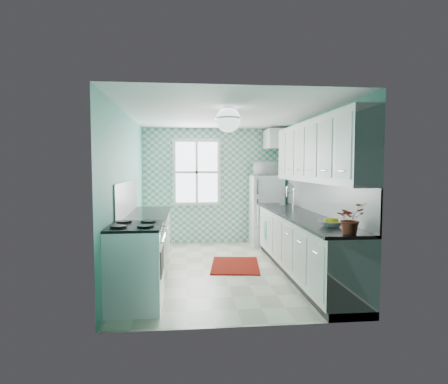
{
  "coord_description": "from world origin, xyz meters",
  "views": [
    {
      "loc": [
        -0.59,
        -5.97,
        1.69
      ],
      "look_at": [
        0.05,
        0.25,
        1.25
      ],
      "focal_mm": 30.0,
      "sensor_mm": 36.0,
      "label": 1
    }
  ],
  "objects": [
    {
      "name": "wall_right",
      "position": [
        1.51,
        0.0,
        1.25
      ],
      "size": [
        0.02,
        4.4,
        2.5
      ],
      "primitive_type": "cube",
      "color": "#55AD99",
      "rests_on": "floor"
    },
    {
      "name": "stove",
      "position": [
        -1.2,
        -1.49,
        0.51
      ],
      "size": [
        0.65,
        0.81,
        0.97
      ],
      "rotation": [
        0.0,
        0.0,
        0.02
      ],
      "color": "white",
      "rests_on": "floor"
    },
    {
      "name": "backsplash_right",
      "position": [
        1.49,
        -0.4,
        1.2
      ],
      "size": [
        0.02,
        3.6,
        0.51
      ],
      "primitive_type": "cube",
      "color": "white",
      "rests_on": "wall_right"
    },
    {
      "name": "upper_cabinets_right",
      "position": [
        1.33,
        -0.6,
        1.9
      ],
      "size": [
        0.33,
        3.2,
        0.9
      ],
      "primitive_type": "cube",
      "color": "white",
      "rests_on": "wall_right"
    },
    {
      "name": "fruit_bowl",
      "position": [
        1.2,
        -1.55,
        0.98
      ],
      "size": [
        0.31,
        0.31,
        0.07
      ],
      "primitive_type": "imported",
      "rotation": [
        0.0,
        0.0,
        0.11
      ],
      "color": "white",
      "rests_on": "countertop_right"
    },
    {
      "name": "wall_back",
      "position": [
        0.0,
        2.21,
        1.25
      ],
      "size": [
        3.0,
        0.02,
        2.5
      ],
      "primitive_type": "cube",
      "color": "#55AD99",
      "rests_on": "floor"
    },
    {
      "name": "base_cabinets_left",
      "position": [
        -1.2,
        -0.07,
        0.45
      ],
      "size": [
        0.6,
        2.15,
        0.9
      ],
      "primitive_type": "cube",
      "color": "white",
      "rests_on": "floor"
    },
    {
      "name": "soap_bottle",
      "position": [
        1.25,
        0.97,
        1.04
      ],
      "size": [
        0.12,
        0.12,
        0.2
      ],
      "primitive_type": "imported",
      "rotation": [
        0.0,
        0.0,
        -0.43
      ],
      "color": "#8DA5B3",
      "rests_on": "countertop_right"
    },
    {
      "name": "rug",
      "position": [
        0.23,
        0.19,
        0.01
      ],
      "size": [
        0.93,
        1.21,
        0.02
      ],
      "primitive_type": "cube",
      "rotation": [
        0.0,
        0.0,
        -0.13
      ],
      "color": "maroon",
      "rests_on": "floor"
    },
    {
      "name": "fridge",
      "position": [
        1.11,
        1.79,
        0.74
      ],
      "size": [
        0.65,
        0.65,
        1.49
      ],
      "rotation": [
        0.0,
        0.0,
        -0.02
      ],
      "color": "white",
      "rests_on": "floor"
    },
    {
      "name": "accent_wall",
      "position": [
        0.0,
        2.19,
        1.25
      ],
      "size": [
        3.0,
        0.01,
        2.5
      ],
      "primitive_type": "cube",
      "color": "#5EAB93",
      "rests_on": "wall_back"
    },
    {
      "name": "countertop_left",
      "position": [
        -1.19,
        -0.07,
        0.92
      ],
      "size": [
        0.63,
        2.15,
        0.04
      ],
      "primitive_type": "cube",
      "color": "black",
      "rests_on": "base_cabinets_left"
    },
    {
      "name": "base_cabinets_right",
      "position": [
        1.2,
        -0.4,
        0.45
      ],
      "size": [
        0.6,
        3.6,
        0.9
      ],
      "primitive_type": "cube",
      "color": "white",
      "rests_on": "floor"
    },
    {
      "name": "potted_plant",
      "position": [
        1.2,
        -2.08,
        1.11
      ],
      "size": [
        0.39,
        0.37,
        0.35
      ],
      "primitive_type": "imported",
      "rotation": [
        0.0,
        0.0,
        0.42
      ],
      "color": "#A60E2A",
      "rests_on": "countertop_right"
    },
    {
      "name": "sink",
      "position": [
        1.2,
        0.69,
        0.93
      ],
      "size": [
        0.52,
        0.44,
        0.53
      ],
      "rotation": [
        0.0,
        0.0,
        -0.0
      ],
      "color": "silver",
      "rests_on": "countertop_right"
    },
    {
      "name": "ceiling_light",
      "position": [
        0.0,
        -0.8,
        2.32
      ],
      "size": [
        0.34,
        0.34,
        0.35
      ],
      "color": "silver",
      "rests_on": "ceiling"
    },
    {
      "name": "floor",
      "position": [
        0.0,
        0.0,
        -0.01
      ],
      "size": [
        3.0,
        4.4,
        0.02
      ],
      "primitive_type": "cube",
      "color": "beige",
      "rests_on": "ground"
    },
    {
      "name": "ceiling",
      "position": [
        0.0,
        0.0,
        2.51
      ],
      "size": [
        3.0,
        4.4,
        0.02
      ],
      "primitive_type": "cube",
      "color": "white",
      "rests_on": "wall_back"
    },
    {
      "name": "countertop_right",
      "position": [
        1.19,
        -0.4,
        0.92
      ],
      "size": [
        0.63,
        3.6,
        0.04
      ],
      "primitive_type": "cube",
      "color": "black",
      "rests_on": "base_cabinets_right"
    },
    {
      "name": "dish_towel",
      "position": [
        0.89,
        0.83,
        0.48
      ],
      "size": [
        0.1,
        0.21,
        0.33
      ],
      "primitive_type": "cube",
      "rotation": [
        0.0,
        0.0,
        -0.38
      ],
      "color": "#68AE97",
      "rests_on": "base_cabinets_right"
    },
    {
      "name": "wall_left",
      "position": [
        -1.51,
        0.0,
        1.25
      ],
      "size": [
        0.02,
        4.4,
        2.5
      ],
      "primitive_type": "cube",
      "color": "#55AD99",
      "rests_on": "floor"
    },
    {
      "name": "window",
      "position": [
        -0.35,
        2.16,
        1.55
      ],
      "size": [
        1.04,
        0.05,
        1.44
      ],
      "color": "white",
      "rests_on": "wall_back"
    },
    {
      "name": "wall_front",
      "position": [
        0.0,
        -2.21,
        1.25
      ],
      "size": [
        3.0,
        0.02,
        2.5
      ],
      "primitive_type": "cube",
      "color": "#55AD99",
      "rests_on": "floor"
    },
    {
      "name": "upper_cabinet_fridge",
      "position": [
        1.3,
        1.83,
        2.25
      ],
      "size": [
        0.4,
        0.74,
        0.4
      ],
      "primitive_type": "cube",
      "color": "white",
      "rests_on": "wall_right"
    },
    {
      "name": "backsplash_left",
      "position": [
        -1.49,
        -0.07,
        1.2
      ],
      "size": [
        0.02,
        2.15,
        0.51
      ],
      "primitive_type": "cube",
      "color": "white",
      "rests_on": "wall_left"
    },
    {
      "name": "microwave",
      "position": [
        1.11,
        1.79,
        1.63
      ],
      "size": [
        0.53,
        0.37,
        0.29
      ],
      "primitive_type": "imported",
      "rotation": [
        0.0,
        0.0,
        3.11
      ],
      "color": "silver",
      "rests_on": "fridge"
    }
  ]
}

